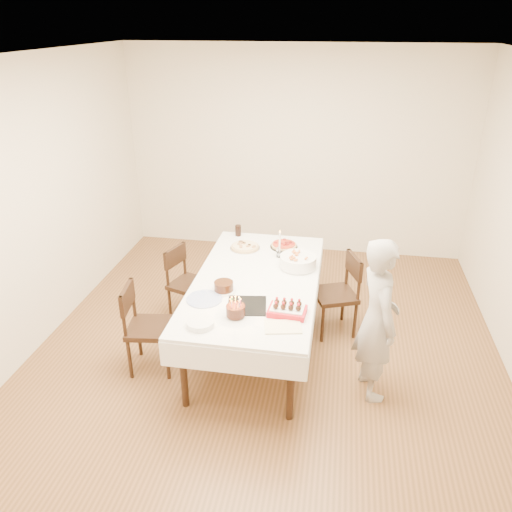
% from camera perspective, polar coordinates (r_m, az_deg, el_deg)
% --- Properties ---
extents(floor, '(5.00, 5.00, 0.00)m').
position_cam_1_polar(floor, '(4.99, 1.20, -10.87)').
color(floor, brown).
rests_on(floor, ground).
extents(wall_back, '(4.50, 0.04, 2.70)m').
position_cam_1_polar(wall_back, '(6.69, 4.63, 11.59)').
color(wall_back, beige).
rests_on(wall_back, floor).
extents(wall_front, '(4.50, 0.04, 2.70)m').
position_cam_1_polar(wall_front, '(2.26, -8.81, -20.53)').
color(wall_front, beige).
rests_on(wall_front, floor).
extents(wall_left, '(0.04, 5.00, 2.70)m').
position_cam_1_polar(wall_left, '(5.14, -24.41, 4.94)').
color(wall_left, beige).
rests_on(wall_left, floor).
extents(ceiling, '(5.00, 5.00, 0.00)m').
position_cam_1_polar(ceiling, '(4.02, 1.57, 21.80)').
color(ceiling, white).
rests_on(ceiling, wall_back).
extents(dining_table, '(1.74, 2.39, 0.75)m').
position_cam_1_polar(dining_table, '(4.87, -0.00, -6.57)').
color(dining_table, white).
rests_on(dining_table, floor).
extents(chair_right_savory, '(0.57, 0.57, 0.85)m').
position_cam_1_polar(chair_right_savory, '(5.13, 8.98, -4.40)').
color(chair_right_savory, black).
rests_on(chair_right_savory, floor).
extents(chair_left_savory, '(0.52, 0.52, 0.81)m').
position_cam_1_polar(chair_left_savory, '(5.35, -7.56, -3.25)').
color(chair_left_savory, black).
rests_on(chair_left_savory, floor).
extents(chair_left_dessert, '(0.49, 0.49, 0.85)m').
position_cam_1_polar(chair_left_dessert, '(4.66, -11.95, -8.03)').
color(chair_left_dessert, black).
rests_on(chair_left_dessert, floor).
extents(person, '(0.48, 0.61, 1.45)m').
position_cam_1_polar(person, '(4.25, 13.69, -7.08)').
color(person, '#9F9B96').
rests_on(person, floor).
extents(pizza_white, '(0.38, 0.38, 0.04)m').
position_cam_1_polar(pizza_white, '(5.28, -1.27, 1.05)').
color(pizza_white, beige).
rests_on(pizza_white, dining_table).
extents(pizza_pepperoni, '(0.35, 0.35, 0.04)m').
position_cam_1_polar(pizza_pepperoni, '(5.32, 3.21, 1.24)').
color(pizza_pepperoni, red).
rests_on(pizza_pepperoni, dining_table).
extents(red_placemat, '(0.28, 0.28, 0.01)m').
position_cam_1_polar(red_placemat, '(5.05, 5.12, -0.53)').
color(red_placemat, '#B21E1E').
rests_on(red_placemat, dining_table).
extents(pasta_bowl, '(0.39, 0.39, 0.11)m').
position_cam_1_polar(pasta_bowl, '(4.88, 4.83, -0.61)').
color(pasta_bowl, white).
rests_on(pasta_bowl, dining_table).
extents(taper_candle, '(0.08, 0.08, 0.30)m').
position_cam_1_polar(taper_candle, '(5.05, 2.72, 1.45)').
color(taper_candle, white).
rests_on(taper_candle, dining_table).
extents(shaker_pair, '(0.10, 0.10, 0.09)m').
position_cam_1_polar(shaker_pair, '(5.09, 2.51, 0.36)').
color(shaker_pair, white).
rests_on(shaker_pair, dining_table).
extents(cola_glass, '(0.08, 0.08, 0.12)m').
position_cam_1_polar(cola_glass, '(5.59, -2.06, 2.93)').
color(cola_glass, black).
rests_on(cola_glass, dining_table).
extents(layer_cake, '(0.25, 0.25, 0.09)m').
position_cam_1_polar(layer_cake, '(4.47, -3.71, -3.50)').
color(layer_cake, '#371B0D').
rests_on(layer_cake, dining_table).
extents(cake_board, '(0.37, 0.37, 0.01)m').
position_cam_1_polar(cake_board, '(4.26, -1.05, -5.72)').
color(cake_board, black).
rests_on(cake_board, dining_table).
extents(birthday_cake, '(0.17, 0.17, 0.15)m').
position_cam_1_polar(birthday_cake, '(4.08, -2.36, -5.86)').
color(birthday_cake, '#3D1C10').
rests_on(birthday_cake, dining_table).
extents(strawberry_box, '(0.32, 0.23, 0.08)m').
position_cam_1_polar(strawberry_box, '(4.14, 3.60, -6.17)').
color(strawberry_box, red).
rests_on(strawberry_box, dining_table).
extents(box_lid, '(0.32, 0.25, 0.02)m').
position_cam_1_polar(box_lid, '(3.99, 3.09, -8.16)').
color(box_lid, beige).
rests_on(box_lid, dining_table).
extents(plate_stack, '(0.28, 0.28, 0.05)m').
position_cam_1_polar(plate_stack, '(4.02, -6.36, -7.62)').
color(plate_stack, white).
rests_on(plate_stack, dining_table).
extents(china_plate, '(0.33, 0.33, 0.01)m').
position_cam_1_polar(china_plate, '(4.37, -5.93, -4.90)').
color(china_plate, white).
rests_on(china_plate, dining_table).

